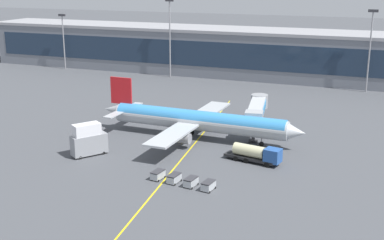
{
  "coord_description": "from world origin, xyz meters",
  "views": [
    {
      "loc": [
        38.16,
        -90.1,
        33.46
      ],
      "look_at": [
        0.72,
        5.15,
        4.5
      ],
      "focal_mm": 48.28,
      "sensor_mm": 36.0,
      "label": 1
    }
  ],
  "objects": [
    {
      "name": "apron_light_mast_2",
      "position": [
        -73.57,
        67.12,
        11.83
      ],
      "size": [
        2.8,
        0.5,
        19.83
      ],
      "color": "gray",
      "rests_on": "ground_plane"
    },
    {
      "name": "main_airliner",
      "position": [
        1.16,
        7.15,
        3.94
      ],
      "size": [
        45.37,
        35.96,
        11.72
      ],
      "color": "#B2B7BC",
      "rests_on": "ground_plane"
    },
    {
      "name": "ground_plane",
      "position": [
        0.0,
        0.0,
        0.0
      ],
      "size": [
        700.0,
        700.0,
        0.0
      ],
      "primitive_type": "plane",
      "color": "#47494F"
    },
    {
      "name": "baggage_cart_1",
      "position": [
        6.15,
        -16.85,
        0.78
      ],
      "size": [
        1.92,
        2.82,
        1.48
      ],
      "color": "#B2B7BC",
      "rests_on": "ground_plane"
    },
    {
      "name": "apron_lead_in_line",
      "position": [
        2.07,
        2.0,
        0.0
      ],
      "size": [
        9.45,
        79.51,
        0.01
      ],
      "primitive_type": "cube",
      "rotation": [
        0.0,
        0.0,
        0.11
      ],
      "color": "yellow",
      "rests_on": "ground_plane"
    },
    {
      "name": "baggage_cart_0",
      "position": [
        2.98,
        -16.44,
        0.78
      ],
      "size": [
        1.92,
        2.82,
        1.48
      ],
      "color": "#B2B7BC",
      "rests_on": "ground_plane"
    },
    {
      "name": "apron_light_mast_0",
      "position": [
        -31.53,
        67.12,
        14.9
      ],
      "size": [
        2.8,
        0.5,
        25.74
      ],
      "color": "gray",
      "rests_on": "ground_plane"
    },
    {
      "name": "baggage_cart_3",
      "position": [
        12.5,
        -17.66,
        0.78
      ],
      "size": [
        1.92,
        2.82,
        1.48
      ],
      "color": "#B2B7BC",
      "rests_on": "ground_plane"
    },
    {
      "name": "apron_light_mast_1",
      "position": [
        31.53,
        67.12,
        13.94
      ],
      "size": [
        2.8,
        0.5,
        23.9
      ],
      "color": "gray",
      "rests_on": "ground_plane"
    },
    {
      "name": "fuel_tanker",
      "position": [
        16.49,
        -2.64,
        1.75
      ],
      "size": [
        11.08,
        4.45,
        3.25
      ],
      "color": "#232326",
      "rests_on": "ground_plane"
    },
    {
      "name": "jet_bridge",
      "position": [
        11.4,
        17.02,
        4.92
      ],
      "size": [
        6.66,
        18.81,
        6.63
      ],
      "color": "#B2B7BC",
      "rests_on": "ground_plane"
    },
    {
      "name": "catering_lift",
      "position": [
        -14.4,
        -10.36,
        3.07
      ],
      "size": [
        5.86,
        7.04,
        6.3
      ],
      "color": "gray",
      "rests_on": "ground_plane"
    },
    {
      "name": "baggage_cart_2",
      "position": [
        9.33,
        -17.25,
        0.78
      ],
      "size": [
        1.92,
        2.82,
        1.48
      ],
      "color": "#B2B7BC",
      "rests_on": "ground_plane"
    },
    {
      "name": "terminal_building",
      "position": [
        0.36,
        79.07,
        7.9
      ],
      "size": [
        214.42,
        20.7,
        15.76
      ],
      "color": "slate",
      "rests_on": "ground_plane"
    }
  ]
}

